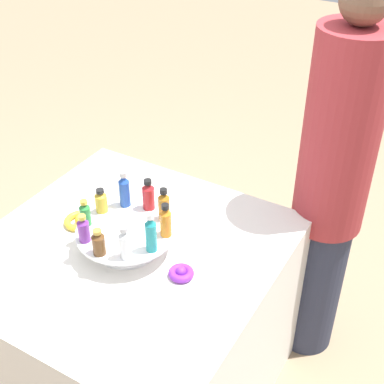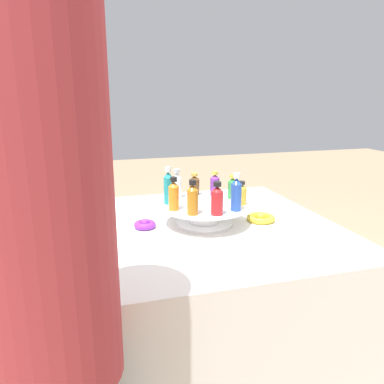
% 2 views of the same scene
% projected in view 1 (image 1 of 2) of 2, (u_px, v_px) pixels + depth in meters
% --- Properties ---
extents(ground_plane, '(12.00, 12.00, 0.00)m').
position_uv_depth(ground_plane, '(140.00, 382.00, 2.26)').
color(ground_plane, '#997F60').
extents(party_table, '(1.00, 1.00, 0.75)m').
position_uv_depth(party_table, '(134.00, 322.00, 2.05)').
color(party_table, silver).
rests_on(party_table, ground_plane).
extents(display_stand, '(0.34, 0.34, 0.08)m').
position_uv_depth(display_stand, '(127.00, 236.00, 1.80)').
color(display_stand, white).
rests_on(display_stand, party_table).
extents(bottle_brown, '(0.04, 0.04, 0.09)m').
position_uv_depth(bottle_brown, '(99.00, 243.00, 1.66)').
color(bottle_brown, brown).
rests_on(bottle_brown, display_stand).
extents(bottle_clear, '(0.04, 0.04, 0.12)m').
position_uv_depth(bottle_clear, '(125.00, 244.00, 1.64)').
color(bottle_clear, silver).
rests_on(bottle_clear, display_stand).
extents(bottle_teal, '(0.04, 0.04, 0.14)m').
position_uv_depth(bottle_teal, '(151.00, 233.00, 1.66)').
color(bottle_teal, teal).
rests_on(bottle_teal, display_stand).
extents(bottle_orange, '(0.04, 0.04, 0.12)m').
position_uv_depth(bottle_orange, '(166.00, 221.00, 1.73)').
color(bottle_orange, orange).
rests_on(bottle_orange, display_stand).
extents(bottle_amber, '(0.04, 0.04, 0.12)m').
position_uv_depth(bottle_amber, '(164.00, 205.00, 1.80)').
color(bottle_amber, '#AD6B19').
rests_on(bottle_amber, display_stand).
extents(bottle_red, '(0.04, 0.04, 0.12)m').
position_uv_depth(bottle_red, '(148.00, 195.00, 1.85)').
color(bottle_red, '#B21E23').
rests_on(bottle_red, display_stand).
extents(bottle_blue, '(0.04, 0.04, 0.14)m').
position_uv_depth(bottle_blue, '(124.00, 190.00, 1.86)').
color(bottle_blue, '#234CAD').
rests_on(bottle_blue, display_stand).
extents(bottle_gold, '(0.04, 0.04, 0.09)m').
position_uv_depth(bottle_gold, '(101.00, 201.00, 1.85)').
color(bottle_gold, gold).
rests_on(bottle_gold, display_stand).
extents(bottle_green, '(0.04, 0.04, 0.10)m').
position_uv_depth(bottle_green, '(85.00, 213.00, 1.78)').
color(bottle_green, '#288438').
rests_on(bottle_green, display_stand).
extents(bottle_purple, '(0.04, 0.04, 0.10)m').
position_uv_depth(bottle_purple, '(84.00, 229.00, 1.71)').
color(bottle_purple, '#702D93').
rests_on(bottle_purple, display_stand).
extents(ribbon_bow_gold, '(0.11, 0.11, 0.03)m').
position_uv_depth(ribbon_bow_gold, '(80.00, 221.00, 1.94)').
color(ribbon_bow_gold, gold).
rests_on(ribbon_bow_gold, party_table).
extents(ribbon_bow_purple, '(0.08, 0.08, 0.04)m').
position_uv_depth(ribbon_bow_purple, '(181.00, 273.00, 1.71)').
color(ribbon_bow_purple, purple).
rests_on(ribbon_bow_purple, party_table).
extents(person_figure, '(0.27, 0.27, 1.59)m').
position_uv_depth(person_figure, '(330.00, 193.00, 2.01)').
color(person_figure, '#282D42').
rests_on(person_figure, ground_plane).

